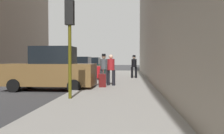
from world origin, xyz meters
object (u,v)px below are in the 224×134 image
at_px(parked_dark_green_sedan, 88,67).
at_px(pedestrian_with_beanie, 104,67).
at_px(rolling_suitcase, 102,80).
at_px(fire_hydrant, 93,77).
at_px(traffic_light, 70,28).
at_px(parked_bronze_suv, 51,70).
at_px(parked_red_hatchback, 75,69).
at_px(pedestrian_in_red_jacket, 111,68).
at_px(pedestrian_with_fedora, 134,65).

xyz_separation_m(parked_dark_green_sedan, pedestrian_with_beanie, (2.51, -9.45, 0.29)).
bearing_deg(parked_dark_green_sedan, rolling_suitcase, -76.99).
bearing_deg(fire_hydrant, traffic_light, -89.52).
bearing_deg(pedestrian_with_beanie, parked_bronze_suv, -137.70).
bearing_deg(parked_red_hatchback, rolling_suitcase, -63.73).
distance_m(pedestrian_in_red_jacket, pedestrian_with_beanie, 1.20).
distance_m(parked_red_hatchback, traffic_light, 9.63).
bearing_deg(traffic_light, rolling_suitcase, 79.27).
height_order(pedestrian_with_beanie, rolling_suitcase, pedestrian_with_beanie).
bearing_deg(parked_dark_green_sedan, parked_red_hatchback, -90.00).
xyz_separation_m(traffic_light, pedestrian_with_beanie, (0.65, 5.81, -1.62)).
distance_m(fire_hydrant, pedestrian_with_fedora, 5.22).
relative_size(fire_hydrant, rolling_suitcase, 0.68).
distance_m(parked_red_hatchback, pedestrian_with_beanie, 4.27).
bearing_deg(parked_bronze_suv, pedestrian_with_fedora, 57.64).
distance_m(parked_bronze_suv, pedestrian_with_beanie, 3.39).
bearing_deg(fire_hydrant, rolling_suitcase, -68.15).
bearing_deg(parked_bronze_suv, parked_dark_green_sedan, 90.00).
bearing_deg(parked_dark_green_sedan, parked_bronze_suv, -90.00).
xyz_separation_m(parked_red_hatchback, pedestrian_with_fedora, (4.40, 1.21, 0.29)).
bearing_deg(parked_bronze_suv, pedestrian_in_red_jacket, 21.52).
bearing_deg(pedestrian_with_fedora, parked_bronze_suv, -122.36).
height_order(pedestrian_in_red_jacket, pedestrian_with_beanie, pedestrian_with_beanie).
bearing_deg(pedestrian_with_beanie, fire_hydrant, 166.49).
height_order(fire_hydrant, traffic_light, traffic_light).
height_order(parked_dark_green_sedan, traffic_light, traffic_light).
relative_size(parked_bronze_suv, pedestrian_in_red_jacket, 2.72).
height_order(parked_red_hatchback, rolling_suitcase, parked_red_hatchback).
relative_size(parked_red_hatchback, parked_dark_green_sedan, 1.00).
distance_m(parked_red_hatchback, pedestrian_in_red_jacket, 5.45).
distance_m(parked_red_hatchback, parked_dark_green_sedan, 6.00).
xyz_separation_m(parked_dark_green_sedan, traffic_light, (1.85, -15.26, 1.91)).
relative_size(traffic_light, pedestrian_with_fedora, 2.03).
bearing_deg(parked_bronze_suv, traffic_light, -62.30).
bearing_deg(fire_hydrant, pedestrian_with_fedora, 59.99).
height_order(pedestrian_with_fedora, rolling_suitcase, pedestrian_with_fedora).
bearing_deg(pedestrian_in_red_jacket, traffic_light, -103.82).
bearing_deg(rolling_suitcase, parked_dark_green_sedan, 103.01).
bearing_deg(parked_dark_green_sedan, traffic_light, -83.07).
xyz_separation_m(pedestrian_with_beanie, rolling_suitcase, (0.10, -1.83, -0.65)).
xyz_separation_m(fire_hydrant, pedestrian_with_fedora, (2.59, 4.49, 0.64)).
height_order(fire_hydrant, pedestrian_with_fedora, pedestrian_with_fedora).
bearing_deg(pedestrian_in_red_jacket, fire_hydrant, 133.85).
bearing_deg(pedestrian_in_red_jacket, parked_red_hatchback, 123.59).
bearing_deg(pedestrian_with_beanie, rolling_suitcase, -86.85).
bearing_deg(pedestrian_with_fedora, pedestrian_with_beanie, -112.10).
distance_m(parked_bronze_suv, fire_hydrant, 3.09).
distance_m(parked_red_hatchback, pedestrian_with_fedora, 4.57).
height_order(traffic_light, pedestrian_with_fedora, traffic_light).
bearing_deg(parked_bronze_suv, pedestrian_with_beanie, 42.30).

